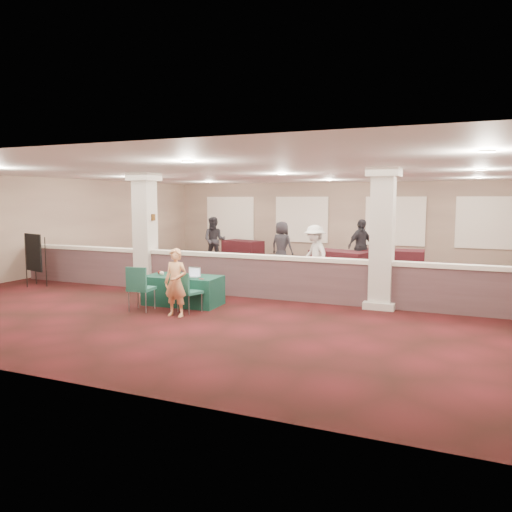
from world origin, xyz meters
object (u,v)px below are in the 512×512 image
at_px(woman, 176,283).
at_px(near_table, 183,290).
at_px(attendee_b, 315,254).
at_px(conf_chair_side, 139,285).
at_px(attendee_d, 282,246).
at_px(easel_board, 33,253).
at_px(far_table_back_right, 393,262).
at_px(far_table_back_left, 243,249).
at_px(far_table_back_center, 340,263).
at_px(far_table_front_center, 354,280).
at_px(attendee_c, 361,247).
at_px(conf_chair_main, 187,289).
at_px(far_table_front_left, 125,262).
at_px(attendee_a, 214,240).

bearing_deg(woman, near_table, 114.67).
bearing_deg(attendee_b, conf_chair_side, -73.34).
distance_m(near_table, attendee_b, 4.62).
relative_size(woman, attendee_d, 0.85).
relative_size(near_table, attendee_d, 1.04).
bearing_deg(conf_chair_side, attendee_b, 56.03).
bearing_deg(easel_board, attendee_b, 43.45).
bearing_deg(far_table_back_right, near_table, -118.97).
relative_size(far_table_back_left, far_table_back_center, 0.90).
height_order(woman, far_table_back_right, woman).
distance_m(easel_board, far_table_back_left, 9.37).
relative_size(far_table_front_center, attendee_c, 0.87).
bearing_deg(easel_board, attendee_c, 53.63).
height_order(conf_chair_main, far_table_back_right, conf_chair_main).
distance_m(near_table, conf_chair_main, 0.88).
xyz_separation_m(far_table_back_center, attendee_c, (0.59, 0.37, 0.52)).
bearing_deg(attendee_d, woman, 105.13).
bearing_deg(attendee_d, far_table_front_left, 46.20).
distance_m(conf_chair_main, woman, 0.43).
distance_m(attendee_c, attendee_d, 2.78).
xyz_separation_m(easel_board, attendee_c, (8.12, 6.10, -0.04)).
bearing_deg(attendee_b, near_table, -73.15).
distance_m(woman, attendee_c, 8.02).
bearing_deg(far_table_back_right, woman, -112.75).
relative_size(easel_board, woman, 1.04).
xyz_separation_m(woman, attendee_a, (-3.36, 8.08, 0.18)).
bearing_deg(far_table_back_left, far_table_front_left, -104.74).
bearing_deg(attendee_a, far_table_front_center, -48.12).
relative_size(far_table_back_left, attendee_a, 0.97).
height_order(easel_board, woman, easel_board).
relative_size(easel_board, far_table_back_left, 0.86).
xyz_separation_m(conf_chair_main, far_table_front_center, (2.86, 3.99, -0.21)).
bearing_deg(far_table_back_left, far_table_back_right, -20.52).
height_order(far_table_front_left, attendee_d, attendee_d).
distance_m(conf_chair_main, conf_chair_side, 1.07).
bearing_deg(conf_chair_main, attendee_a, 131.80).
relative_size(far_table_front_center, attendee_a, 0.88).
bearing_deg(far_table_back_right, far_table_back_left, 159.48).
height_order(near_table, easel_board, easel_board).
relative_size(easel_board, far_table_front_center, 0.94).
distance_m(far_table_front_left, attendee_c, 7.93).
distance_m(far_table_front_center, far_table_back_center, 3.10).
bearing_deg(far_table_back_left, far_table_back_center, -32.91).
xyz_separation_m(conf_chair_main, far_table_back_right, (3.36, 7.69, -0.13)).
bearing_deg(near_table, far_table_back_right, 57.79).
relative_size(near_table, attendee_a, 0.99).
bearing_deg(attendee_d, far_table_front_center, 147.88).
height_order(far_table_back_left, far_table_back_center, far_table_back_center).
bearing_deg(far_table_front_left, attendee_c, 23.13).
distance_m(far_table_front_left, far_table_back_right, 9.00).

